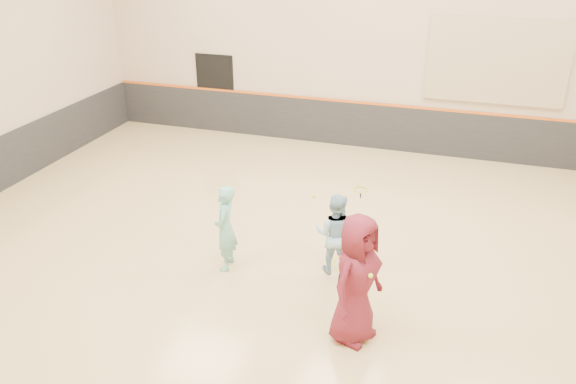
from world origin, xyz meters
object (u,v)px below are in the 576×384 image
(young_man, at_px, (356,279))
(girl, at_px, (225,228))
(instructor, at_px, (335,234))
(spare_racket, at_px, (361,189))

(young_man, bearing_deg, girl, 88.18)
(young_man, bearing_deg, instructor, 45.62)
(instructor, bearing_deg, young_man, 112.06)
(spare_racket, bearing_deg, instructor, -87.05)
(young_man, bearing_deg, spare_racket, 32.58)
(girl, relative_size, spare_racket, 2.20)
(girl, xyz_separation_m, young_man, (2.47, -1.14, 0.22))
(girl, bearing_deg, spare_racket, 146.76)
(girl, height_order, instructor, girl)
(instructor, distance_m, young_man, 1.74)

